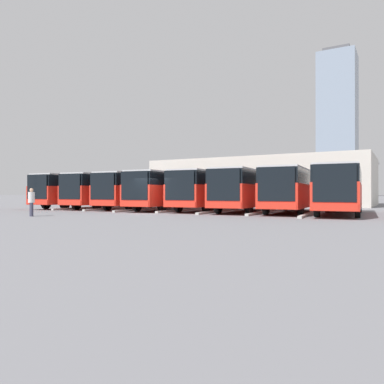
# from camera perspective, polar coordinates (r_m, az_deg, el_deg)

# --- Properties ---
(ground_plane) EXTENTS (600.00, 600.00, 0.00)m
(ground_plane) POSITION_cam_1_polar(r_m,az_deg,el_deg) (26.62, -6.44, -3.27)
(ground_plane) COLOR slate
(bus_0) EXTENTS (3.36, 11.08, 3.15)m
(bus_0) POSITION_cam_1_polar(r_m,az_deg,el_deg) (27.03, 21.67, 0.53)
(bus_0) COLOR red
(bus_0) RESTS_ON ground_plane
(curb_divider_0) EXTENTS (0.84, 7.97, 0.15)m
(curb_divider_0) POSITION_cam_1_polar(r_m,az_deg,el_deg) (25.75, 17.42, -3.20)
(curb_divider_0) COLOR #B2B2AD
(curb_divider_0) RESTS_ON ground_plane
(bus_1) EXTENTS (3.36, 11.08, 3.15)m
(bus_1) POSITION_cam_1_polar(r_m,az_deg,el_deg) (28.38, 15.01, 0.49)
(bus_1) COLOR red
(bus_1) RESTS_ON ground_plane
(curb_divider_1) EXTENTS (0.84, 7.97, 0.15)m
(curb_divider_1) POSITION_cam_1_polar(r_m,az_deg,el_deg) (27.34, 10.70, -3.03)
(curb_divider_1) COLOR #B2B2AD
(curb_divider_1) RESTS_ON ground_plane
(bus_2) EXTENTS (3.36, 11.08, 3.15)m
(bus_2) POSITION_cam_1_polar(r_m,az_deg,el_deg) (29.23, 8.42, 0.47)
(bus_2) COLOR red
(bus_2) RESTS_ON ground_plane
(curb_divider_2) EXTENTS (0.84, 7.97, 0.15)m
(curb_divider_2) POSITION_cam_1_polar(r_m,az_deg,el_deg) (28.44, 4.05, -2.93)
(curb_divider_2) COLOR #B2B2AD
(curb_divider_2) RESTS_ON ground_plane
(bus_3) EXTENTS (3.36, 11.08, 3.15)m
(bus_3) POSITION_cam_1_polar(r_m,az_deg,el_deg) (30.82, 2.64, 0.43)
(bus_3) COLOR red
(bus_3) RESTS_ON ground_plane
(curb_divider_3) EXTENTS (0.84, 7.97, 0.15)m
(curb_divider_3) POSITION_cam_1_polar(r_m,az_deg,el_deg) (30.25, -1.63, -2.77)
(curb_divider_3) COLOR #B2B2AD
(curb_divider_3) RESTS_ON ground_plane
(bus_4) EXTENTS (3.36, 11.08, 3.15)m
(bus_4) POSITION_cam_1_polar(r_m,az_deg,el_deg) (31.94, -3.37, 0.41)
(bus_4) COLOR red
(bus_4) RESTS_ON ground_plane
(curb_divider_4) EXTENTS (0.84, 7.97, 0.15)m
(curb_divider_4) POSITION_cam_1_polar(r_m,az_deg,el_deg) (31.61, -7.56, -2.65)
(curb_divider_4) COLOR #B2B2AD
(curb_divider_4) RESTS_ON ground_plane
(bus_5) EXTENTS (3.36, 11.08, 3.15)m
(bus_5) POSITION_cam_1_polar(r_m,az_deg,el_deg) (34.19, -7.86, 0.37)
(bus_5) COLOR red
(bus_5) RESTS_ON ground_plane
(curb_divider_5) EXTENTS (0.84, 7.97, 0.15)m
(curb_divider_5) POSITION_cam_1_polar(r_m,az_deg,el_deg) (34.04, -11.80, -2.48)
(curb_divider_5) COLOR #B2B2AD
(curb_divider_5) RESTS_ON ground_plane
(bus_6) EXTENTS (3.36, 11.08, 3.15)m
(bus_6) POSITION_cam_1_polar(r_m,az_deg,el_deg) (36.23, -12.31, 0.34)
(bus_6) COLOR red
(bus_6) RESTS_ON ground_plane
(curb_divider_6) EXTENTS (0.84, 7.97, 0.15)m
(curb_divider_6) POSITION_cam_1_polar(r_m,az_deg,el_deg) (36.26, -16.03, -2.34)
(curb_divider_6) COLOR #B2B2AD
(curb_divider_6) RESTS_ON ground_plane
(bus_7) EXTENTS (3.36, 11.08, 3.15)m
(bus_7) POSITION_cam_1_polar(r_m,az_deg,el_deg) (38.29, -16.56, 0.31)
(bus_7) COLOR red
(bus_7) RESTS_ON ground_plane
(pedestrian) EXTENTS (0.53, 0.53, 1.74)m
(pedestrian) POSITION_cam_1_polar(r_m,az_deg,el_deg) (25.21, -23.27, -1.30)
(pedestrian) COLOR #38384C
(pedestrian) RESTS_ON ground_plane
(station_building) EXTENTS (26.03, 16.15, 5.66)m
(station_building) POSITION_cam_1_polar(r_m,az_deg,el_deg) (48.80, 10.70, 1.47)
(station_building) COLOR beige
(station_building) RESTS_ON ground_plane
(office_tower) EXTENTS (19.53, 19.53, 80.10)m
(office_tower) POSITION_cam_1_polar(r_m,az_deg,el_deg) (222.89, 21.30, 9.62)
(office_tower) COLOR #7F8EA3
(office_tower) RESTS_ON ground_plane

